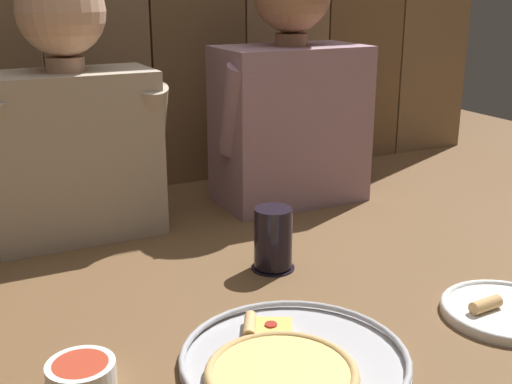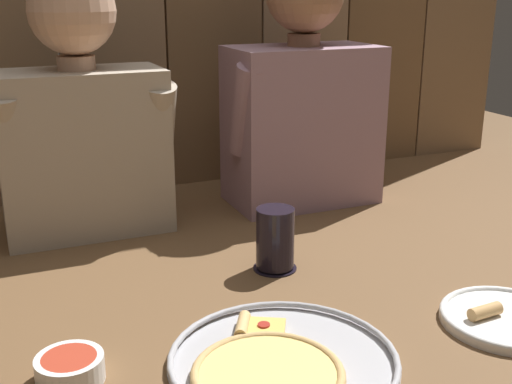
# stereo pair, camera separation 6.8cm
# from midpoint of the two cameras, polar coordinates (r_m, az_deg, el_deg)

# --- Properties ---
(ground_plane) EXTENTS (3.20, 3.20, 0.00)m
(ground_plane) POSITION_cam_midpoint_polar(r_m,az_deg,el_deg) (1.17, 5.04, -9.67)
(ground_plane) COLOR brown
(pizza_tray) EXTENTS (0.34, 0.34, 0.03)m
(pizza_tray) POSITION_cam_midpoint_polar(r_m,az_deg,el_deg) (0.98, 3.95, -14.83)
(pizza_tray) COLOR #B2B2B7
(pizza_tray) RESTS_ON ground
(dinner_plate) EXTENTS (0.22, 0.22, 0.03)m
(dinner_plate) POSITION_cam_midpoint_polar(r_m,az_deg,el_deg) (1.18, 22.71, -10.22)
(dinner_plate) COLOR white
(dinner_plate) RESTS_ON ground
(drinking_glass) EXTENTS (0.09, 0.09, 0.13)m
(drinking_glass) POSITION_cam_midpoint_polar(r_m,az_deg,el_deg) (1.27, 3.24, -4.23)
(drinking_glass) COLOR black
(drinking_glass) RESTS_ON ground
(dipping_bowl) EXTENTS (0.10, 0.10, 0.04)m
(dipping_bowl) POSITION_cam_midpoint_polar(r_m,az_deg,el_deg) (0.97, -14.07, -14.77)
(dipping_bowl) COLOR white
(dipping_bowl) RESTS_ON ground
(diner_left) EXTENTS (0.40, 0.21, 0.58)m
(diner_left) POSITION_cam_midpoint_polar(r_m,az_deg,el_deg) (1.46, -13.90, 6.89)
(diner_left) COLOR #B2A38E
(diner_left) RESTS_ON ground
(diner_right) EXTENTS (0.40, 0.21, 0.62)m
(diner_right) POSITION_cam_midpoint_polar(r_m,az_deg,el_deg) (1.63, 5.35, 8.97)
(diner_right) COLOR gray
(diner_right) RESTS_ON ground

